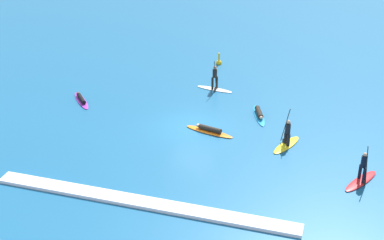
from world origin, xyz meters
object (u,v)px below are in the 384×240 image
surfer_on_red_board (362,175)px  surfer_on_purple_board (81,99)px  surfer_on_white_board (215,82)px  surfer_on_orange_board (209,130)px  surfer_on_yellow_board (287,139)px  surfer_on_blue_board (259,114)px  marker_buoy (219,62)px

surfer_on_red_board → surfer_on_purple_board: bearing=-75.0°
surfer_on_white_board → surfer_on_purple_board: surfer_on_white_board is taller
surfer_on_orange_board → surfer_on_red_board: 9.56m
surfer_on_white_board → surfer_on_yellow_board: 9.06m
surfer_on_blue_board → surfer_on_purple_board: surfer_on_blue_board is taller
surfer_on_purple_board → marker_buoy: 12.04m
surfer_on_yellow_board → surfer_on_blue_board: surfer_on_yellow_board is taller
surfer_on_yellow_board → surfer_on_purple_board: size_ratio=1.01×
surfer_on_white_board → surfer_on_orange_board: 6.56m
surfer_on_blue_board → marker_buoy: marker_buoy is taller
surfer_on_yellow_board → surfer_on_white_board: bearing=64.9°
surfer_on_red_board → surfer_on_purple_board: size_ratio=1.03×
surfer_on_yellow_board → surfer_on_blue_board: 4.09m
surfer_on_white_board → surfer_on_red_board: size_ratio=1.01×
surfer_on_yellow_board → surfer_on_purple_board: 14.58m
surfer_on_red_board → surfer_on_purple_board: 19.35m
surfer_on_white_board → surfer_on_blue_board: (3.85, -3.29, -0.42)m
surfer_on_red_board → surfer_on_yellow_board: bearing=-92.8°
surfer_on_orange_board → surfer_on_blue_board: size_ratio=1.05×
surfer_on_red_board → marker_buoy: surfer_on_red_board is taller
surfer_on_blue_board → marker_buoy: size_ratio=2.97×
surfer_on_white_board → surfer_on_blue_board: 5.08m
surfer_on_white_board → marker_buoy: (-0.95, 5.00, -0.40)m
surfer_on_blue_board → surfer_on_purple_board: 12.22m
surfer_on_yellow_board → surfer_on_red_board: (4.30, -2.74, 0.00)m
surfer_on_orange_board → surfer_on_red_board: (9.07, -3.02, 0.28)m
surfer_on_white_board → surfer_on_purple_board: (-8.30, -4.54, -0.44)m
surfer_on_blue_board → surfer_on_white_board: bearing=-150.8°
marker_buoy → surfer_on_white_board: bearing=-79.2°
surfer_on_orange_board → surfer_on_yellow_board: (4.77, -0.28, 0.28)m
surfer_on_yellow_board → surfer_on_red_board: bearing=-100.1°
surfer_on_white_board → marker_buoy: size_ratio=2.66×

